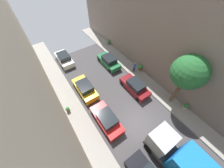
# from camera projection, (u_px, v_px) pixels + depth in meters

# --- Properties ---
(ground) EXTENTS (32.00, 32.00, 0.00)m
(ground) POSITION_uv_depth(u_px,v_px,m) (137.00, 123.00, 13.65)
(ground) COLOR #423F42
(sidewalk_left) EXTENTS (2.00, 44.00, 0.15)m
(sidewalk_left) POSITION_uv_depth(u_px,v_px,m) (98.00, 151.00, 11.77)
(sidewalk_left) COLOR gray
(sidewalk_left) RESTS_ON ground
(sidewalk_right) EXTENTS (2.00, 44.00, 0.15)m
(sidewalk_right) POSITION_uv_depth(u_px,v_px,m) (168.00, 100.00, 15.42)
(sidewalk_right) COLOR gray
(sidewalk_right) RESTS_ON ground
(building_right) EXTENTS (6.00, 44.00, 14.14)m
(building_right) POSITION_uv_depth(u_px,v_px,m) (222.00, 38.00, 11.50)
(building_right) COLOR gray
(building_right) RESTS_ON ground
(parked_car_left_3) EXTENTS (1.78, 4.20, 1.57)m
(parked_car_left_3) POSITION_uv_depth(u_px,v_px,m) (107.00, 119.00, 13.13)
(parked_car_left_3) COLOR red
(parked_car_left_3) RESTS_ON ground
(parked_car_left_4) EXTENTS (1.78, 4.20, 1.57)m
(parked_car_left_4) POSITION_uv_depth(u_px,v_px,m) (85.00, 88.00, 15.79)
(parked_car_left_4) COLOR gold
(parked_car_left_4) RESTS_ON ground
(parked_car_left_5) EXTENTS (1.78, 4.20, 1.57)m
(parked_car_left_5) POSITION_uv_depth(u_px,v_px,m) (64.00, 59.00, 19.57)
(parked_car_left_5) COLOR white
(parked_car_left_5) RESTS_ON ground
(parked_car_right_2) EXTENTS (1.78, 4.20, 1.57)m
(parked_car_right_2) POSITION_uv_depth(u_px,v_px,m) (135.00, 87.00, 15.98)
(parked_car_right_2) COLOR maroon
(parked_car_right_2) RESTS_ON ground
(parked_car_right_3) EXTENTS (1.78, 4.20, 1.57)m
(parked_car_right_3) POSITION_uv_depth(u_px,v_px,m) (109.00, 61.00, 19.16)
(parked_car_right_3) COLOR #1E6638
(parked_car_right_3) RESTS_ON ground
(pedestrian) EXTENTS (0.40, 0.36, 1.72)m
(pedestrian) POSITION_uv_depth(u_px,v_px,m) (134.00, 66.00, 17.88)
(pedestrian) COLOR #2D334C
(pedestrian) RESTS_ON sidewalk_right
(street_tree_1) EXTENTS (3.34, 3.34, 6.52)m
(street_tree_1) POSITION_uv_depth(u_px,v_px,m) (189.00, 72.00, 11.63)
(street_tree_1) COLOR brown
(street_tree_1) RESTS_ON sidewalk_right
(potted_plant_1) EXTENTS (0.52, 0.52, 0.87)m
(potted_plant_1) POSITION_uv_depth(u_px,v_px,m) (186.00, 106.00, 14.21)
(potted_plant_1) COLOR #B2A899
(potted_plant_1) RESTS_ON sidewalk_right
(potted_plant_3) EXTENTS (0.44, 0.44, 0.72)m
(potted_plant_3) POSITION_uv_depth(u_px,v_px,m) (68.00, 109.00, 14.11)
(potted_plant_3) COLOR brown
(potted_plant_3) RESTS_ON sidewalk_left
(potted_plant_4) EXTENTS (0.68, 0.68, 0.96)m
(potted_plant_4) POSITION_uv_depth(u_px,v_px,m) (140.00, 67.00, 18.32)
(potted_plant_4) COLOR brown
(potted_plant_4) RESTS_ON sidewalk_right
(potted_plant_5) EXTENTS (0.58, 0.58, 0.85)m
(potted_plant_5) POSITION_uv_depth(u_px,v_px,m) (108.00, 42.00, 22.78)
(potted_plant_5) COLOR slate
(potted_plant_5) RESTS_ON sidewalk_right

